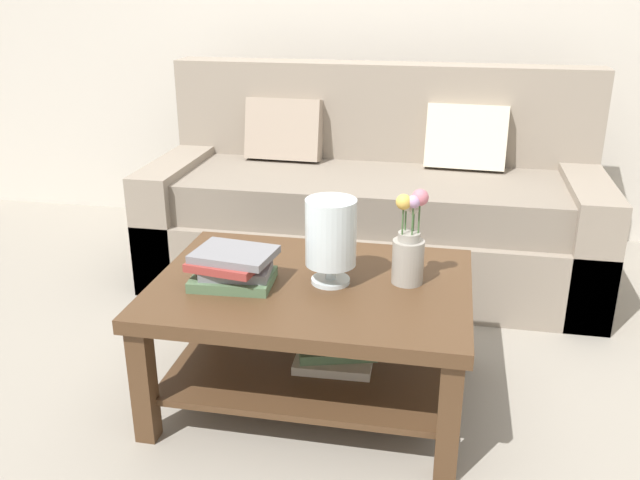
# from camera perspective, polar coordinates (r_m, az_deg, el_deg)

# --- Properties ---
(ground_plane) EXTENTS (10.00, 10.00, 0.00)m
(ground_plane) POSITION_cam_1_polar(r_m,az_deg,el_deg) (2.93, 0.35, -9.03)
(ground_plane) COLOR gray
(back_wall) EXTENTS (6.40, 0.12, 2.70)m
(back_wall) POSITION_cam_1_polar(r_m,az_deg,el_deg) (4.17, 4.86, 19.40)
(back_wall) COLOR beige
(back_wall) RESTS_ON ground
(couch) EXTENTS (2.24, 0.90, 1.06)m
(couch) POSITION_cam_1_polar(r_m,az_deg,el_deg) (3.53, 4.48, 2.78)
(couch) COLOR gray
(couch) RESTS_ON ground
(coffee_table) EXTENTS (1.11, 0.82, 0.47)m
(coffee_table) POSITION_cam_1_polar(r_m,az_deg,el_deg) (2.46, -0.57, -6.34)
(coffee_table) COLOR #4C331E
(coffee_table) RESTS_ON ground
(book_stack_main) EXTENTS (0.30, 0.25, 0.12)m
(book_stack_main) POSITION_cam_1_polar(r_m,az_deg,el_deg) (2.38, -7.31, -2.29)
(book_stack_main) COLOR #51704C
(book_stack_main) RESTS_ON coffee_table
(glass_hurricane_vase) EXTENTS (0.18, 0.18, 0.31)m
(glass_hurricane_vase) POSITION_cam_1_polar(r_m,az_deg,el_deg) (2.33, 0.91, 0.42)
(glass_hurricane_vase) COLOR silver
(glass_hurricane_vase) RESTS_ON coffee_table
(flower_pitcher) EXTENTS (0.11, 0.11, 0.34)m
(flower_pitcher) POSITION_cam_1_polar(r_m,az_deg,el_deg) (2.36, 7.46, -0.62)
(flower_pitcher) COLOR #9E998E
(flower_pitcher) RESTS_ON coffee_table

